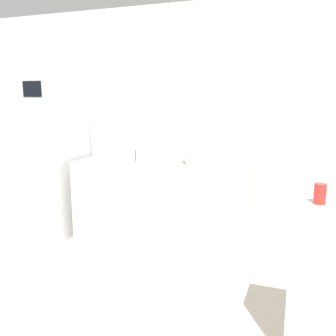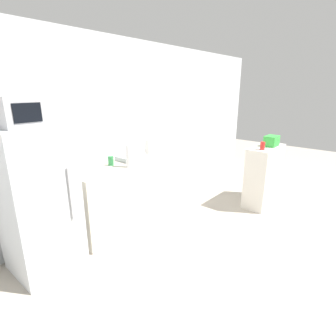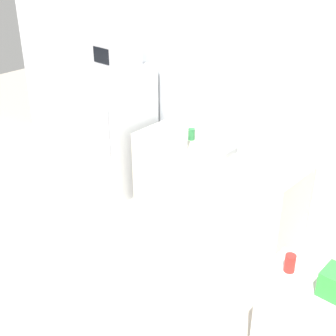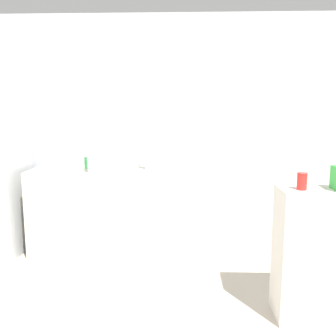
{
  "view_description": "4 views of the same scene",
  "coord_description": "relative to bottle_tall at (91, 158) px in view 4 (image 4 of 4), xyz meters",
  "views": [
    {
      "loc": [
        1.45,
        -1.15,
        1.63
      ],
      "look_at": [
        0.38,
        1.66,
        1.05
      ],
      "focal_mm": 40.0,
      "sensor_mm": 36.0,
      "label": 1
    },
    {
      "loc": [
        -2.42,
        -0.25,
        1.91
      ],
      "look_at": [
        0.19,
        1.95,
        0.86
      ],
      "focal_mm": 28.0,
      "sensor_mm": 36.0,
      "label": 2
    },
    {
      "loc": [
        2.52,
        -1.11,
        3.01
      ],
      "look_at": [
        0.09,
        1.62,
        1.07
      ],
      "focal_mm": 50.0,
      "sensor_mm": 36.0,
      "label": 3
    },
    {
      "loc": [
        0.67,
        -1.47,
        1.59
      ],
      "look_at": [
        0.54,
        1.88,
        1.03
      ],
      "focal_mm": 40.0,
      "sensor_mm": 36.0,
      "label": 4
    }
  ],
  "objects": [
    {
      "name": "shelf_cabinet",
      "position": [
        2.05,
        -1.04,
        -0.57
      ],
      "size": [
        0.83,
        0.35,
        1.0
      ],
      "primitive_type": "cube",
      "color": "silver",
      "rests_on": "ground_plane"
    },
    {
      "name": "counter",
      "position": [
        0.25,
        0.23,
        -0.61
      ],
      "size": [
        1.9,
        0.62,
        0.92
      ],
      "primitive_type": "cube",
      "color": "beige",
      "rests_on": "ground_plane"
    },
    {
      "name": "wall_back",
      "position": [
        0.25,
        0.59,
        0.23
      ],
      "size": [
        8.0,
        0.06,
        2.6
      ],
      "primitive_type": "cube",
      "color": "silver",
      "rests_on": "ground_plane"
    },
    {
      "name": "bottle_tall",
      "position": [
        0.0,
        0.0,
        0.0
      ],
      "size": [
        0.08,
        0.08,
        0.29
      ],
      "primitive_type": "cylinder",
      "color": "silver",
      "rests_on": "counter"
    },
    {
      "name": "jar",
      "position": [
        1.78,
        -1.06,
        -0.01
      ],
      "size": [
        0.07,
        0.07,
        0.12
      ],
      "primitive_type": "cylinder",
      "color": "red",
      "rests_on": "shelf_cabinet"
    },
    {
      "name": "paper_towel_roll",
      "position": [
        0.58,
        0.21,
        -0.02
      ],
      "size": [
        0.1,
        0.1,
        0.25
      ],
      "primitive_type": "cylinder",
      "color": "white",
      "rests_on": "counter"
    },
    {
      "name": "sink_basin",
      "position": [
        0.27,
        0.25,
        -0.12
      ],
      "size": [
        0.37,
        0.3,
        0.06
      ],
      "primitive_type": "cube",
      "color": "#9EA3A8",
      "rests_on": "counter"
    },
    {
      "name": "bottle_short",
      "position": [
        -0.1,
        0.25,
        -0.08
      ],
      "size": [
        0.07,
        0.07,
        0.13
      ],
      "primitive_type": "cylinder",
      "color": "#2D7F42",
      "rests_on": "counter"
    }
  ]
}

